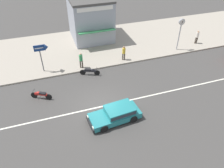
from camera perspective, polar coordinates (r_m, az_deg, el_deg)
ground_plane at (r=18.05m, az=-2.94°, el=-5.95°), size 160.00×160.00×0.00m
lane_centre_stripe at (r=18.05m, az=-2.94°, el=-5.94°), size 50.40×0.14×0.01m
kerb_strip at (r=26.45m, az=-9.29°, el=9.19°), size 68.00×10.00×0.15m
hatchback_teal_0 at (r=16.65m, az=1.18°, el=-7.68°), size 4.09×2.04×1.10m
motorcycle_0 at (r=19.46m, az=-18.08°, el=-2.69°), size 1.70×1.03×0.80m
motorcycle_1 at (r=21.44m, az=-5.77°, el=3.32°), size 1.86×0.93×0.80m
street_clock at (r=25.66m, az=17.55°, el=14.07°), size 0.69×0.22×3.67m
arrow_signboard at (r=21.68m, az=-17.20°, el=8.79°), size 1.33×0.67×2.90m
pedestrian_mid_kerb at (r=22.09m, az=-8.12°, el=6.44°), size 0.34×0.34×1.69m
pedestrian_by_shop at (r=23.29m, az=3.10°, el=8.33°), size 0.34×0.34×1.59m
pedestrian_far_end at (r=28.58m, az=21.37°, el=11.58°), size 0.34×0.34×1.62m
shopfront_corner_warung at (r=27.75m, az=-5.66°, el=16.75°), size 4.78×6.11×5.01m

